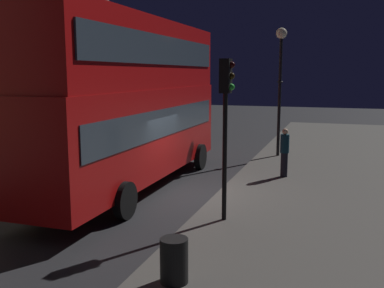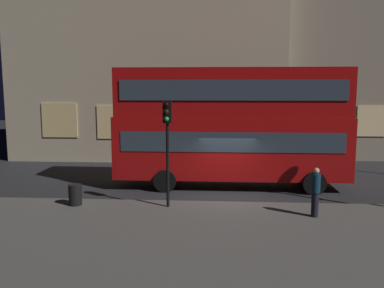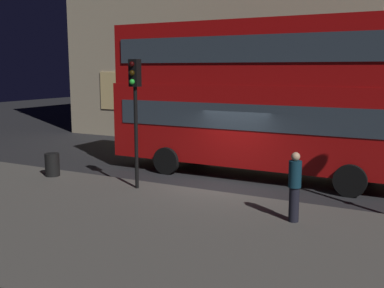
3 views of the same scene
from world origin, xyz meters
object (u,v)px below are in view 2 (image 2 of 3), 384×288
double_decker_bus (231,122)px  pedestrian (315,191)px  litter_bin (75,195)px  traffic_light_near_kerb (167,131)px

double_decker_bus → pedestrian: (2.89, -4.77, -2.08)m
pedestrian → litter_bin: (-9.10, 0.87, -0.52)m
traffic_light_near_kerb → pedestrian: traffic_light_near_kerb is taller
pedestrian → litter_bin: 9.16m
double_decker_bus → litter_bin: double_decker_bus is taller
double_decker_bus → traffic_light_near_kerb: bearing=-122.8°
pedestrian → double_decker_bus: bearing=146.1°
double_decker_bus → litter_bin: 7.78m
double_decker_bus → litter_bin: (-6.21, -3.90, -2.60)m
pedestrian → litter_bin: bearing=-160.5°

